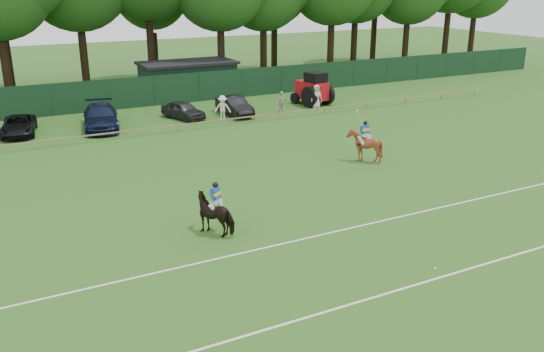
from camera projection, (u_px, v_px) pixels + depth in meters
ground at (294, 229)px, 24.36m from camera, size 160.00×160.00×0.00m
horse_dark at (216, 214)px, 23.86m from camera, size 1.88×2.13×1.67m
horse_chestnut at (364, 145)px, 33.15m from camera, size 1.63×1.80×1.88m
suv_black at (19, 126)px, 38.87m from camera, size 2.82×4.83×1.26m
sedan_navy at (101, 117)px, 40.44m from camera, size 3.30×6.02×1.65m
hatch_grey at (183, 110)px, 43.26m from camera, size 2.82×4.23×1.34m
estate_black at (234, 106)px, 44.47m from camera, size 1.53×4.36×1.44m
spectator_left at (223, 108)px, 42.62m from camera, size 1.39×1.12×1.88m
spectator_mid at (281, 102)px, 45.20m from camera, size 1.07×0.71×1.69m
spectator_right at (316, 97)px, 46.62m from camera, size 1.04×0.79×1.92m
rider_dark at (216, 197)px, 23.61m from camera, size 0.84×0.66×1.41m
rider_chestnut at (365, 132)px, 32.87m from camera, size 0.94×0.60×2.05m
polo_ball at (435, 269)px, 20.99m from camera, size 0.09×0.09×0.09m
pitch_lines at (340, 264)px, 21.42m from camera, size 60.00×5.10×0.01m
pitch_rail at (165, 127)px, 39.31m from camera, size 62.10×0.10×0.50m
perimeter_fence at (130, 93)px, 46.60m from camera, size 92.08×0.08×2.50m
utility_shed at (188, 78)px, 51.64m from camera, size 8.40×4.40×3.04m
tree_row at (131, 90)px, 54.59m from camera, size 96.00×12.00×21.00m
tractor at (313, 89)px, 47.88m from camera, size 2.69×3.56×2.73m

